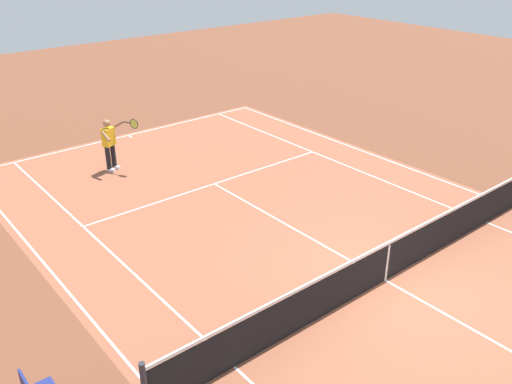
% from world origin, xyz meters
% --- Properties ---
extents(ground_plane, '(60.00, 60.00, 0.00)m').
position_xyz_m(ground_plane, '(0.00, 0.00, 0.00)').
color(ground_plane, brown).
extents(court_slab, '(24.20, 11.40, 0.00)m').
position_xyz_m(court_slab, '(0.00, 0.00, 0.00)').
color(court_slab, '#935138').
rests_on(court_slab, ground_plane).
extents(court_line_markings, '(23.85, 11.05, 0.01)m').
position_xyz_m(court_line_markings, '(0.00, 0.00, 0.00)').
color(court_line_markings, white).
rests_on(court_line_markings, ground_plane).
extents(tennis_net, '(0.10, 11.70, 1.08)m').
position_xyz_m(tennis_net, '(0.00, 0.00, 0.49)').
color(tennis_net, '#2D2D33').
rests_on(tennis_net, ground_plane).
extents(tennis_player_near, '(0.92, 0.94, 1.70)m').
position_xyz_m(tennis_player_near, '(9.31, 1.85, 0.93)').
color(tennis_player_near, black).
rests_on(tennis_player_near, ground_plane).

